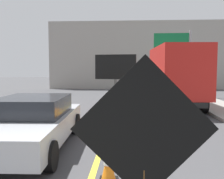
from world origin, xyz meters
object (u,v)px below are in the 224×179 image
arrow_board_trailer (115,112)px  traffic_cone_near_sign (109,165)px  highway_guide_sign (179,51)px  roadwork_sign (144,133)px  pickup_car (32,122)px  box_truck (173,75)px  traffic_cone_mid_lane (110,129)px

arrow_board_trailer → traffic_cone_near_sign: (0.11, -5.12, -0.17)m
highway_guide_sign → roadwork_sign: bearing=-102.3°
pickup_car → highway_guide_sign: highway_guide_sign is taller
roadwork_sign → highway_guide_sign: 17.51m
pickup_car → traffic_cone_near_sign: (2.27, -1.99, -0.39)m
box_truck → traffic_cone_near_sign: bearing=-106.6°
roadwork_sign → traffic_cone_near_sign: (-0.55, 2.00, -1.16)m
arrow_board_trailer → traffic_cone_near_sign: arrow_board_trailer is taller
box_truck → highway_guide_sign: highway_guide_sign is taller
box_truck → traffic_cone_near_sign: (-2.89, -9.70, -1.47)m
pickup_car → highway_guide_sign: 14.80m
arrow_board_trailer → pickup_car: arrow_board_trailer is taller
roadwork_sign → highway_guide_sign: highway_guide_sign is taller
traffic_cone_near_sign → highway_guide_sign: bearing=74.2°
highway_guide_sign → traffic_cone_mid_lane: size_ratio=7.67×
pickup_car → traffic_cone_near_sign: size_ratio=7.62×
roadwork_sign → arrow_board_trailer: (-0.66, 7.12, -0.99)m
roadwork_sign → arrow_board_trailer: bearing=95.3°
box_truck → highway_guide_sign: bearing=75.7°
box_truck → traffic_cone_near_sign: 10.23m
roadwork_sign → traffic_cone_mid_lane: 5.10m
pickup_car → traffic_cone_mid_lane: size_ratio=7.45×
roadwork_sign → traffic_cone_near_sign: roadwork_sign is taller
traffic_cone_near_sign → traffic_cone_mid_lane: (-0.16, 2.92, 0.01)m
box_truck → highway_guide_sign: size_ratio=1.46×
box_truck → pickup_car: (-5.16, -7.71, -1.09)m
roadwork_sign → pickup_car: bearing=125.2°
pickup_car → traffic_cone_near_sign: 3.05m
traffic_cone_mid_lane → roadwork_sign: bearing=-81.9°
arrow_board_trailer → traffic_cone_near_sign: bearing=-88.7°
traffic_cone_near_sign → box_truck: bearing=73.4°
pickup_car → traffic_cone_mid_lane: (2.11, 0.92, -0.38)m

